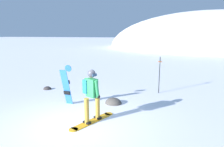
% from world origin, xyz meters
% --- Properties ---
extents(ground_plane, '(300.00, 300.00, 0.00)m').
position_xyz_m(ground_plane, '(0.00, 0.00, 0.00)').
color(ground_plane, white).
extents(ridge_peak_main, '(41.17, 37.05, 14.85)m').
position_xyz_m(ridge_peak_main, '(9.66, 41.09, 0.00)').
color(ridge_peak_main, white).
rests_on(ridge_peak_main, ground).
extents(snowboarder_main, '(0.90, 1.71, 1.71)m').
position_xyz_m(snowboarder_main, '(0.43, 0.45, 0.92)').
color(snowboarder_main, orange).
rests_on(snowboarder_main, ground).
extents(spare_snowboard, '(0.28, 0.47, 1.61)m').
position_xyz_m(spare_snowboard, '(-1.09, 1.53, 0.81)').
color(spare_snowboard, blue).
rests_on(spare_snowboard, ground).
extents(piste_marker_near, '(0.20, 0.20, 1.78)m').
position_xyz_m(piste_marker_near, '(2.26, 4.32, 1.02)').
color(piste_marker_near, black).
rests_on(piste_marker_near, ground).
extents(rock_dark, '(0.43, 0.36, 0.30)m').
position_xyz_m(rock_dark, '(-3.25, 3.26, 0.00)').
color(rock_dark, '#383333').
rests_on(rock_dark, ground).
extents(rock_mid, '(0.69, 0.58, 0.48)m').
position_xyz_m(rock_mid, '(0.61, 2.25, 0.00)').
color(rock_mid, '#4C4742').
rests_on(rock_mid, ground).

